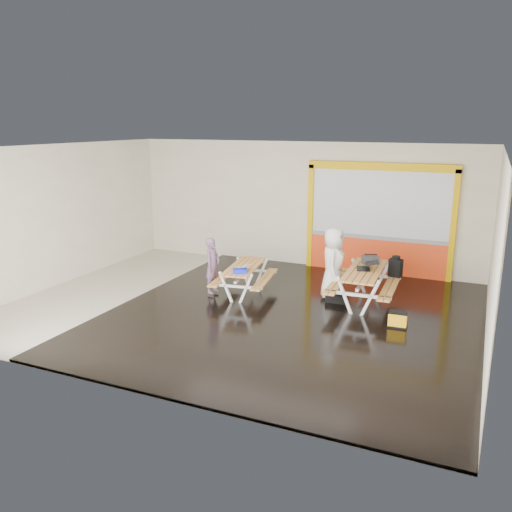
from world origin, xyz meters
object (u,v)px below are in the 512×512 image
at_px(dark_case, 337,298).
at_px(fluke_bag, 398,319).
at_px(blue_pouch, 240,271).
at_px(person_right, 333,264).
at_px(toolbox, 370,260).
at_px(picnic_table_left, 244,273).
at_px(backpack, 396,267).
at_px(laptop_right, 366,267).
at_px(person_left, 213,265).
at_px(laptop_left, 242,268).
at_px(picnic_table_right, 364,278).

distance_m(dark_case, fluke_bag, 1.82).
bearing_deg(fluke_bag, blue_pouch, 178.32).
bearing_deg(dark_case, person_right, 131.05).
distance_m(person_right, fluke_bag, 2.17).
height_order(blue_pouch, toolbox, toolbox).
relative_size(picnic_table_left, backpack, 4.03).
bearing_deg(person_right, laptop_right, -101.09).
bearing_deg(person_left, blue_pouch, -103.65).
bearing_deg(laptop_right, laptop_left, -161.67).
height_order(person_left, backpack, person_left).
bearing_deg(fluke_bag, laptop_left, 174.86).
distance_m(person_left, dark_case, 2.97).
bearing_deg(person_left, laptop_right, -74.32).
relative_size(toolbox, fluke_bag, 1.12).
relative_size(blue_pouch, dark_case, 0.66).
bearing_deg(dark_case, backpack, 40.32).
distance_m(laptop_left, dark_case, 2.25).
bearing_deg(picnic_table_right, laptop_right, 61.84).
bearing_deg(laptop_right, person_right, 179.78).
height_order(picnic_table_left, picnic_table_right, picnic_table_right).
relative_size(picnic_table_right, laptop_right, 4.03).
relative_size(person_right, fluke_bag, 4.33).
bearing_deg(blue_pouch, person_right, 30.76).
xyz_separation_m(picnic_table_right, person_left, (-3.39, -0.83, 0.12)).
height_order(picnic_table_left, person_right, person_right).
xyz_separation_m(laptop_left, toolbox, (2.62, 1.41, 0.14)).
bearing_deg(picnic_table_right, fluke_bag, -50.62).
relative_size(blue_pouch, backpack, 0.63).
distance_m(picnic_table_left, toolbox, 2.96).
bearing_deg(person_right, backpack, -70.52).
bearing_deg(picnic_table_left, dark_case, 8.13).
bearing_deg(picnic_table_right, backpack, 55.58).
xyz_separation_m(person_right, dark_case, (0.17, -0.19, -0.73)).
distance_m(laptop_right, toolbox, 0.53).
distance_m(picnic_table_left, laptop_right, 2.83).
relative_size(person_right, laptop_right, 3.17).
xyz_separation_m(person_left, backpack, (3.94, 1.63, -0.00)).
xyz_separation_m(picnic_table_left, person_left, (-0.65, -0.37, 0.20)).
xyz_separation_m(picnic_table_left, person_right, (2.01, 0.51, 0.31)).
bearing_deg(fluke_bag, laptop_right, 127.72).
bearing_deg(fluke_bag, toolbox, 118.77).
xyz_separation_m(person_right, backpack, (1.28, 0.75, -0.11)).
height_order(blue_pouch, backpack, backpack).
relative_size(laptop_left, toolbox, 0.88).
bearing_deg(picnic_table_left, laptop_left, -71.14).
distance_m(person_left, laptop_right, 3.53).
height_order(laptop_left, toolbox, toolbox).
bearing_deg(blue_pouch, fluke_bag, -1.68).
distance_m(blue_pouch, backpack, 3.63).
xyz_separation_m(picnic_table_right, backpack, (0.54, 0.80, 0.12)).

